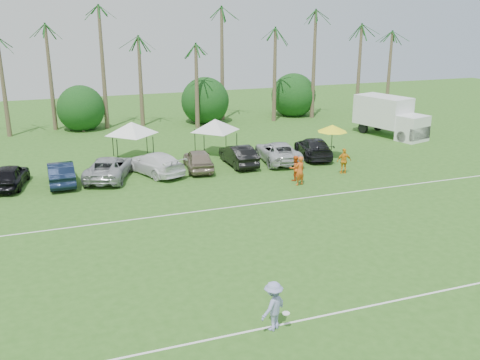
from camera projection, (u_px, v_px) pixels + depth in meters
name	position (u px, v px, depth m)	size (l,w,h in m)	color
ground	(359.00, 345.00, 17.91)	(120.00, 120.00, 0.00)	#30601D
field_lines	(267.00, 250.00, 25.08)	(80.00, 12.10, 0.01)	white
palm_tree_2	(1.00, 30.00, 45.28)	(2.40, 2.40, 10.90)	brown
palm_tree_3	(50.00, 20.00, 46.34)	(2.40, 2.40, 11.90)	brown
palm_tree_4	(99.00, 49.00, 48.42)	(2.40, 2.40, 8.90)	brown
palm_tree_5	(143.00, 38.00, 49.47)	(2.40, 2.40, 9.90)	brown
palm_tree_6	(184.00, 28.00, 50.52)	(2.40, 2.40, 10.90)	brown
palm_tree_7	(224.00, 19.00, 51.57)	(2.40, 2.40, 11.90)	brown
palm_tree_8	(271.00, 45.00, 53.98)	(2.40, 2.40, 8.90)	brown
palm_tree_9	(316.00, 36.00, 55.35)	(2.40, 2.40, 9.90)	brown
palm_tree_10	(358.00, 27.00, 56.73)	(2.40, 2.40, 10.90)	brown
palm_tree_11	(391.00, 18.00, 57.78)	(2.40, 2.40, 11.90)	brown
bush_tree_1	(81.00, 111.00, 50.36)	(4.00, 4.00, 4.00)	brown
bush_tree_2	(203.00, 104.00, 54.29)	(4.00, 4.00, 4.00)	brown
bush_tree_3	(292.00, 98.00, 57.56)	(4.00, 4.00, 4.00)	brown
sideline_player_a	(300.00, 171.00, 34.24)	(0.70, 0.46, 1.91)	orange
sideline_player_b	(295.00, 168.00, 35.19)	(0.82, 0.64, 1.69)	#E45919
sideline_player_c	(344.00, 161.00, 36.73)	(1.04, 0.43, 1.77)	orange
box_truck	(390.00, 115.00, 47.78)	(4.23, 7.14, 3.46)	white
canopy_tent_left	(131.00, 122.00, 39.91)	(4.08, 4.08, 3.30)	black
canopy_tent_right	(215.00, 119.00, 41.15)	(4.03, 4.03, 3.27)	black
market_umbrella	(332.00, 128.00, 40.32)	(2.30, 2.30, 2.56)	black
frisbee_player	(273.00, 306.00, 18.55)	(1.36, 1.18, 1.82)	#9298CF
parked_car_0	(10.00, 176.00, 33.88)	(1.77, 4.40, 1.50)	black
parked_car_1	(61.00, 173.00, 34.51)	(1.59, 4.55, 1.50)	#101B32
parked_car_2	(109.00, 168.00, 35.68)	(2.48, 5.39, 1.50)	#9FA1A5
parked_car_3	(155.00, 163.00, 36.69)	(2.10, 5.16, 1.50)	white
parked_car_4	(198.00, 160.00, 37.64)	(1.77, 4.40, 1.50)	gray
parked_car_5	(238.00, 155.00, 38.81)	(1.59, 4.55, 1.50)	black
parked_car_6	(278.00, 152.00, 39.74)	(2.48, 5.39, 1.50)	silver
parked_car_7	(313.00, 148.00, 40.95)	(2.10, 5.16, 1.50)	black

